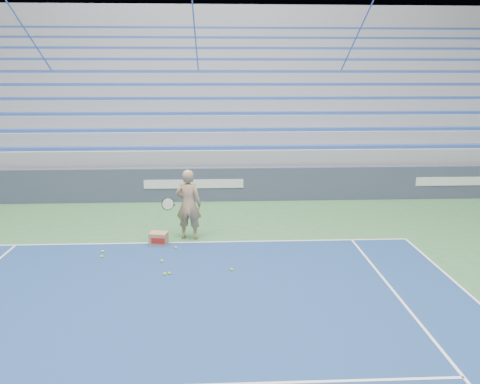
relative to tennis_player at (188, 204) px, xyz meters
name	(u,v)px	position (x,y,z in m)	size (l,w,h in m)	color
sponsor_barrier	(194,184)	(-0.05, 3.66, -0.34)	(30.00, 0.32, 1.10)	#3A4159
bleachers	(200,114)	(-0.05, 9.37, 1.47)	(31.00, 9.15, 7.30)	#95989D
tennis_player	(188,204)	(0.00, 0.00, 0.00)	(0.96, 0.88, 1.77)	tan
ball_box	(159,239)	(-0.71, -0.44, -0.73)	(0.46, 0.38, 0.31)	#A87D51
tennis_ball_0	(176,248)	(-0.27, -0.75, -0.85)	(0.07, 0.07, 0.07)	#A5D92C
tennis_ball_1	(165,274)	(-0.37, -2.27, -0.85)	(0.07, 0.07, 0.07)	#A5D92C
tennis_ball_2	(232,270)	(1.02, -2.10, -0.85)	(0.07, 0.07, 0.07)	#A5D92C
tennis_ball_3	(169,273)	(-0.27, -2.24, -0.85)	(0.07, 0.07, 0.07)	#A5D92C
tennis_ball_4	(103,252)	(-1.94, -0.93, -0.85)	(0.07, 0.07, 0.07)	#A5D92C
tennis_ball_5	(162,261)	(-0.51, -1.57, -0.85)	(0.07, 0.07, 0.07)	#A5D92C
tennis_ball_6	(102,257)	(-1.89, -1.24, -0.85)	(0.07, 0.07, 0.07)	#A5D92C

